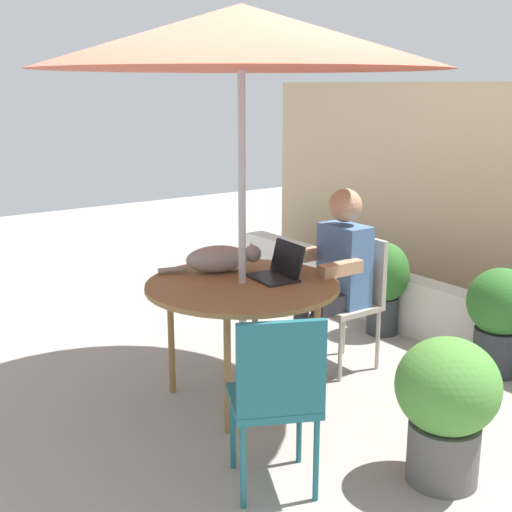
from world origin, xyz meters
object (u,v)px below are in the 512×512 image
Objects in this scene: chair_occupied at (353,291)px; cat at (221,259)px; chair_empty at (277,391)px; potted_plant_near_fence at (384,281)px; person_seated at (336,270)px; potted_plant_corner at (446,402)px; patio_umbrella at (241,37)px; potted_plant_by_chair at (500,314)px; laptop at (280,268)px; patio_table at (242,291)px.

chair_occupied is 0.96m from cat.
potted_plant_near_fence is at bearing 122.22° from chair_empty.
person_seated is 1.43m from potted_plant_corner.
person_seated reaches higher than potted_plant_near_fence.
patio_umbrella reaches higher than potted_plant_by_chair.
person_seated reaches higher than chair_occupied.
potted_plant_near_fence is (-0.02, 1.49, -0.40)m from cat.
potted_plant_corner is at bearing 1.11° from laptop.
person_seated is 1.71× the size of potted_plant_by_chair.
potted_plant_near_fence is (-0.31, 1.53, -0.26)m from patio_table.
patio_umbrella is 2.58× the size of chair_empty.
potted_plant_near_fence is 2.06m from potted_plant_corner.
chair_empty is 1.47× the size of cat.
patio_table is at bearing 154.18° from chair_empty.
potted_plant_by_chair is (0.96, 1.58, -0.41)m from cat.
potted_plant_by_chair is at bearing 67.29° from patio_table.
chair_occupied is 0.72m from laptop.
chair_occupied is at bearing 90.00° from patio_table.
cat reaches higher than potted_plant_corner.
patio_table is at bearing -112.71° from potted_plant_by_chair.
person_seated is 1.71× the size of potted_plant_near_fence.
cat is 0.84× the size of potted_plant_by_chair.
person_seated reaches higher than patio_table.
chair_occupied is 1.24× the size of potted_plant_by_chair.
chair_occupied reaches higher than potted_plant_by_chair.
laptop is (-0.89, 0.70, 0.28)m from chair_empty.
patio_umbrella is at bearing -112.71° from potted_plant_by_chair.
laptop is at bearing -85.91° from chair_occupied.
chair_empty is 1.54m from person_seated.
potted_plant_near_fence is (-0.31, 1.53, -1.71)m from patio_umbrella.
potted_plant_near_fence is 0.98m from potted_plant_by_chair.
potted_plant_by_chair is at bearing 46.24° from chair_occupied.
chair_occupied is 1.24× the size of potted_plant_near_fence.
potted_plant_near_fence is at bearing 90.96° from cat.
potted_plant_corner is (1.32, -0.64, -0.11)m from chair_occupied.
potted_plant_corner is (1.32, 0.27, -1.72)m from patio_umbrella.
potted_plant_by_chair is 1.49m from potted_plant_corner.
chair_empty is 2.79× the size of laptop.
cat is at bearing -171.58° from potted_plant_corner.
chair_empty is 1.24× the size of potted_plant_by_chair.
potted_plant_by_chair is 0.98× the size of potted_plant_corner.
potted_plant_by_chair is (0.67, 1.61, -0.28)m from patio_table.
patio_table reaches higher than potted_plant_by_chair.
patio_umbrella is 7.20× the size of laptop.
potted_plant_near_fence is at bearing 101.37° from patio_table.
chair_empty is (0.94, -0.46, -0.16)m from patio_table.
patio_table is 0.92m from chair_occupied.
laptop is at bearing 141.86° from chair_empty.
patio_umbrella is 1.85m from chair_occupied.
person_seated is at bearing 90.00° from patio_table.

